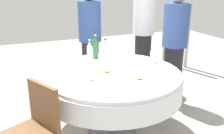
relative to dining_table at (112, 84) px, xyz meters
The scene contains 21 objects.
ground_plane 0.60m from the dining_table, ahead, with size 10.00×10.00×0.00m, color gray.
dining_table is the anchor object (origin of this frame).
bottle_clear_rear 0.58m from the dining_table, 166.61° to the left, with size 0.07×0.07×0.26m.
bottle_green_front 0.62m from the dining_table, behind, with size 0.07×0.07×0.31m.
bottle_clear_west 0.47m from the dining_table, 158.26° to the right, with size 0.07×0.07×0.30m.
wine_glass_east 0.41m from the dining_table, 137.72° to the left, with size 0.07×0.07×0.15m.
wine_glass_right 0.64m from the dining_table, 100.40° to the left, with size 0.08×0.08×0.15m.
wine_glass_left 0.42m from the dining_table, 64.32° to the right, with size 0.07×0.07×0.16m.
plate_far 0.17m from the dining_table, 81.48° to the right, with size 0.25×0.25×0.04m.
plate_inner 0.39m from the dining_table, 25.87° to the left, with size 0.25×0.25×0.04m.
plate_south 0.46m from the dining_table, 80.11° to the left, with size 0.22×0.22×0.02m.
fork_front 0.62m from the dining_table, 55.69° to the left, with size 0.18×0.02×0.01m, color silver.
fork_west 0.47m from the dining_table, 19.03° to the right, with size 0.18×0.02×0.01m, color silver.
fork_east 0.51m from the dining_table, 92.20° to the right, with size 0.18×0.02×0.01m, color silver.
folded_napkin 0.38m from the dining_table, 169.73° to the left, with size 0.18×0.18×0.02m, color white.
person_rear 1.25m from the dining_table, behind, with size 0.34×0.34×1.62m.
person_front 1.15m from the dining_table, 107.99° to the left, with size 0.34×0.34×1.63m.
person_west 1.48m from the dining_table, 137.22° to the left, with size 0.34×0.34×1.68m.
chair_left 1.00m from the dining_table, 64.54° to the right, with size 0.53×0.53×0.87m.
tent_pole_main 2.87m from the dining_table, 124.83° to the left, with size 0.07×0.07×2.62m, color #B2B5B7.
tent_pole_secondary 2.87m from the dining_table, 134.30° to the left, with size 0.07×0.07×2.59m, color #B2B5B7.
Camera 1 is at (2.49, -1.04, 1.71)m, focal length 41.82 mm.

